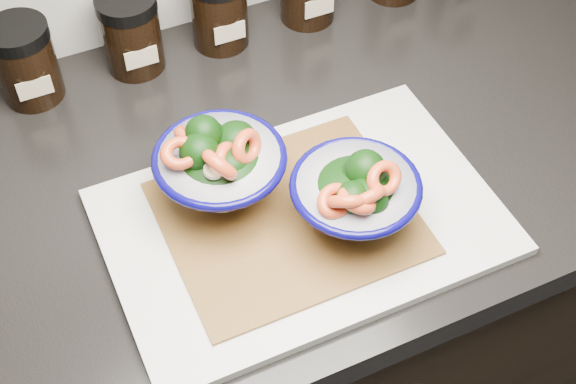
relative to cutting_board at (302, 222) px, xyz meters
name	(u,v)px	position (x,y,z in m)	size (l,w,h in m)	color
cabinet	(295,336)	(0.05, 0.11, -0.48)	(3.43, 0.58, 0.86)	black
countertop	(298,159)	(0.05, 0.11, -0.03)	(3.50, 0.60, 0.04)	black
cutting_board	(302,222)	(0.00, 0.00, 0.00)	(0.45, 0.30, 0.01)	silver
bamboo_mat	(288,218)	(-0.01, 0.01, 0.01)	(0.28, 0.24, 0.00)	brown
bowl_left	(219,166)	(-0.07, 0.07, 0.06)	(0.15, 0.15, 0.12)	white
bowl_right	(356,196)	(0.05, -0.03, 0.06)	(0.15, 0.15, 0.11)	white
spice_jar_a	(25,62)	(-0.23, 0.35, 0.05)	(0.08, 0.08, 0.11)	black
spice_jar_b	(131,33)	(-0.09, 0.35, 0.05)	(0.08, 0.08, 0.11)	black
spice_jar_c	(219,9)	(0.04, 0.35, 0.05)	(0.08, 0.08, 0.11)	black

